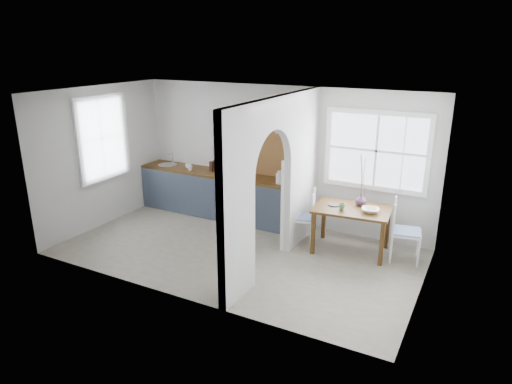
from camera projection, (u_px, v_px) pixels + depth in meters
The scene contains 26 objects.
floor at pixel (237, 252), 7.60m from camera, with size 5.80×3.20×0.01m, color gray.
ceiling at pixel (235, 93), 6.79m from camera, with size 5.80×3.20×0.01m, color beige.
walls at pixel (236, 177), 7.20m from camera, with size 5.81×3.21×2.60m.
partition at pixel (278, 173), 6.89m from camera, with size 0.12×3.20×2.60m.
kitchen_window at pixel (101, 138), 8.36m from camera, with size 0.10×1.16×1.50m, color white, non-canonical shape.
nook_window at pixel (376, 151), 7.61m from camera, with size 1.76×0.10×1.30m, color white, non-canonical shape.
counter at pixel (222, 194), 9.08m from camera, with size 3.50×0.60×0.90m.
sink at pixel (167, 165), 9.50m from camera, with size 0.40×0.40×0.02m, color #BDBDBD.
backsplash at pixel (269, 152), 8.59m from camera, with size 1.65×0.03×0.90m, color brown.
shelf at pixel (267, 119), 8.32m from camera, with size 1.75×0.20×0.21m.
pendant_lamp at pixel (277, 130), 7.91m from camera, with size 0.26×0.26×0.16m, color silver.
utensil_rail at pixel (295, 160), 7.63m from camera, with size 0.02×0.02×0.50m, color #BDBDBD.
dining_table at pixel (351, 230), 7.53m from camera, with size 1.22×0.81×0.76m, color #4C300F, non-canonical shape.
chair_left at pixel (301, 216), 7.85m from camera, with size 0.43×0.43×0.95m, color white, non-canonical shape.
chair_right at pixel (406, 231), 7.19m from camera, with size 0.45×0.45×0.98m, color white, non-canonical shape.
kettle at pixel (280, 177), 8.20m from camera, with size 0.19×0.15×0.23m, color white, non-canonical shape.
mug_a at pixel (190, 168), 9.06m from camera, with size 0.10×0.10×0.09m, color white.
mug_b at pixel (188, 166), 9.23m from camera, with size 0.12×0.12×0.09m, color white.
knife_block at pixel (213, 166), 9.01m from camera, with size 0.09×0.13×0.20m, color #391C11.
jar at pixel (220, 167), 9.00m from camera, with size 0.10×0.10×0.16m, color gray.
towel_magenta at pixel (294, 223), 8.09m from camera, with size 0.02×0.03×0.49m, color #B6377B.
towel_orange at pixel (292, 225), 8.06m from camera, with size 0.02×0.03×0.51m, color orange.
bowl at pixel (370, 210), 7.23m from camera, with size 0.27×0.27×0.07m, color white.
table_cup at pixel (342, 207), 7.32m from camera, with size 0.11×0.11×0.10m, color #5B8C5C.
plate at pixel (334, 205), 7.55m from camera, with size 0.20×0.20×0.02m, color #2C2A2A.
vase at pixel (361, 200), 7.51m from camera, with size 0.18×0.18×0.19m, color #4C3052.
Camera 1 is at (3.51, -5.96, 3.32)m, focal length 32.00 mm.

